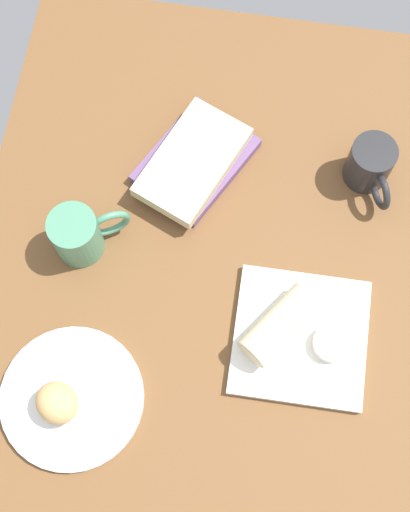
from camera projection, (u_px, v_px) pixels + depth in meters
dining_table at (229, 288)px, 126.29cm from camera, size 110.00×90.00×4.00cm
round_plate at (72, 398)px, 117.67cm from camera, size 23.38×23.38×1.40cm
scone_pastry at (57, 403)px, 113.76cm from camera, size 9.16×9.41×6.04cm
square_plate at (300, 337)px, 120.70cm from camera, size 22.13×22.13×1.60cm
sauce_cup at (331, 344)px, 118.39cm from camera, size 5.99×5.99×2.10cm
breakfast_wrap at (279, 325)px, 117.54cm from camera, size 14.63×12.81×5.84cm
book_stack at (194, 161)px, 128.95cm from camera, size 26.00×22.41×5.07cm
coffee_mug at (79, 234)px, 121.56cm from camera, size 9.43×12.75×10.48cm
second_mug at (371, 165)px, 126.20cm from camera, size 12.30×8.14×9.29cm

